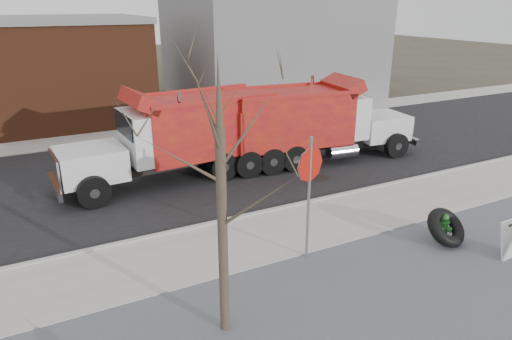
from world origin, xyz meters
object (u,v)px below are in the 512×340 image
fire_hydrant (443,229)px  stop_sign (310,179)px  truck_tire (446,227)px  dump_truck_red_a (312,120)px  dump_truck_red_b (181,133)px

fire_hydrant → stop_sign: 4.14m
fire_hydrant → truck_tire: bearing=-147.1°
fire_hydrant → dump_truck_red_a: (0.50, 7.07, 1.27)m
fire_hydrant → dump_truck_red_a: 7.20m
fire_hydrant → dump_truck_red_b: size_ratio=0.10×
fire_hydrant → dump_truck_red_a: size_ratio=0.10×
truck_tire → dump_truck_red_b: bearing=120.6°
fire_hydrant → dump_truck_red_b: (-4.62, 7.47, 1.30)m
dump_truck_red_a → dump_truck_red_b: size_ratio=1.03×
truck_tire → dump_truck_red_a: (0.61, 7.22, 1.15)m
fire_hydrant → truck_tire: 0.22m
dump_truck_red_b → dump_truck_red_a: bearing=171.3°
fire_hydrant → dump_truck_red_b: dump_truck_red_b is taller
fire_hydrant → dump_truck_red_a: bearing=64.1°
truck_tire → fire_hydrant: bearing=54.7°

